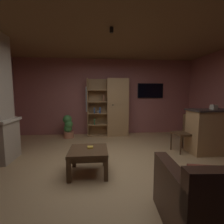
# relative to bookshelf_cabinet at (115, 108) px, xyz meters

# --- Properties ---
(floor) EXTENTS (6.24, 5.43, 0.02)m
(floor) POSITION_rel_bookshelf_cabinet_xyz_m (-0.28, -2.47, -0.98)
(floor) COLOR tan
(floor) RESTS_ON ground
(wall_back) EXTENTS (6.36, 0.06, 2.66)m
(wall_back) POSITION_rel_bookshelf_cabinet_xyz_m (-0.28, 0.27, 0.36)
(wall_back) COLOR #9E5B56
(wall_back) RESTS_ON ground
(ceiling) EXTENTS (6.24, 5.43, 0.02)m
(ceiling) POSITION_rel_bookshelf_cabinet_xyz_m (-0.28, -2.47, 1.70)
(ceiling) COLOR brown
(window_pane_back) EXTENTS (0.74, 0.01, 0.90)m
(window_pane_back) POSITION_rel_bookshelf_cabinet_xyz_m (-0.65, 0.24, 0.28)
(window_pane_back) COLOR white
(bookshelf_cabinet) EXTENTS (1.40, 0.41, 1.96)m
(bookshelf_cabinet) POSITION_rel_bookshelf_cabinet_xyz_m (0.00, 0.00, 0.00)
(bookshelf_cabinet) COLOR #A87F51
(bookshelf_cabinet) RESTS_ON ground
(kitchen_bar_counter) EXTENTS (1.56, 0.60, 1.07)m
(kitchen_bar_counter) POSITION_rel_bookshelf_cabinet_xyz_m (2.39, -1.91, -0.43)
(kitchen_bar_counter) COLOR #A87F51
(kitchen_bar_counter) RESTS_ON ground
(tissue_box) EXTENTS (0.13, 0.13, 0.11)m
(tissue_box) POSITION_rel_bookshelf_cabinet_xyz_m (2.15, -1.93, 0.16)
(tissue_box) COLOR #BFB299
(tissue_box) RESTS_ON kitchen_bar_counter
(coffee_table) EXTENTS (0.68, 0.65, 0.45)m
(coffee_table) POSITION_rel_bookshelf_cabinet_xyz_m (-0.76, -2.66, -0.61)
(coffee_table) COLOR #4C331E
(coffee_table) RESTS_ON ground
(table_book_0) EXTENTS (0.11, 0.11, 0.03)m
(table_book_0) POSITION_rel_bookshelf_cabinet_xyz_m (-0.73, -2.60, -0.51)
(table_book_0) COLOR gold
(table_book_0) RESTS_ON coffee_table
(dining_chair) EXTENTS (0.49, 0.49, 0.92)m
(dining_chair) POSITION_rel_bookshelf_cabinet_xyz_m (1.58, -1.75, -0.44)
(dining_chair) COLOR #4C331E
(dining_chair) RESTS_ON ground
(potted_floor_plant) EXTENTS (0.35, 0.34, 0.75)m
(potted_floor_plant) POSITION_rel_bookshelf_cabinet_xyz_m (-1.57, -0.19, -0.60)
(potted_floor_plant) COLOR #B77051
(potted_floor_plant) RESTS_ON ground
(wall_mounted_tv) EXTENTS (0.94, 0.06, 0.53)m
(wall_mounted_tv) POSITION_rel_bookshelf_cabinet_xyz_m (1.32, 0.21, 0.59)
(wall_mounted_tv) COLOR black
(track_light_spot_1) EXTENTS (0.07, 0.07, 0.09)m
(track_light_spot_1) POSITION_rel_bookshelf_cabinet_xyz_m (-0.33, -2.43, 1.62)
(track_light_spot_1) COLOR black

